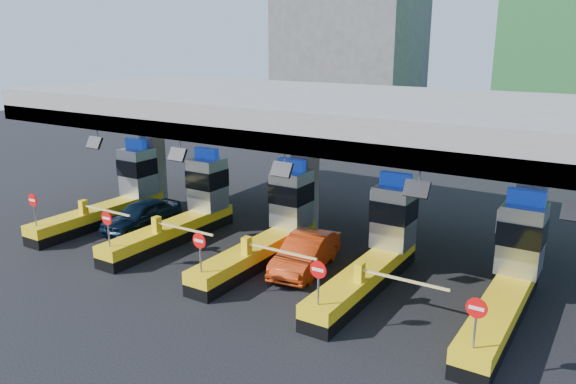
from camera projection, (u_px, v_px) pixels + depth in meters
The scene contains 10 objects.
ground at pixel (270, 257), 24.95m from camera, with size 120.00×120.00×0.00m, color black.
toll_canopy at pixel (304, 113), 25.67m from camera, with size 28.00×12.09×7.00m.
toll_lane_far_left at pixel (118, 194), 29.94m from camera, with size 4.43×8.00×4.16m.
toll_lane_left at pixel (188, 208), 27.37m from camera, with size 4.43×8.00×4.16m.
toll_lane_center at pixel (273, 226), 24.81m from camera, with size 4.43×8.00×4.16m.
toll_lane_right at pixel (378, 248), 22.24m from camera, with size 4.43×8.00×4.16m.
toll_lane_far_right at pixel (511, 275), 19.67m from camera, with size 4.43×8.00×4.16m.
bg_building_concrete at pixel (350, 42), 59.13m from camera, with size 14.00×10.00×18.00m, color #4C4C49.
van at pixel (142, 215), 28.37m from camera, with size 1.80×4.48×1.53m, color black.
red_car at pixel (306, 253), 23.45m from camera, with size 1.58×4.53×1.49m, color #B5320D.
Camera 1 is at (13.08, -19.28, 9.43)m, focal length 35.00 mm.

